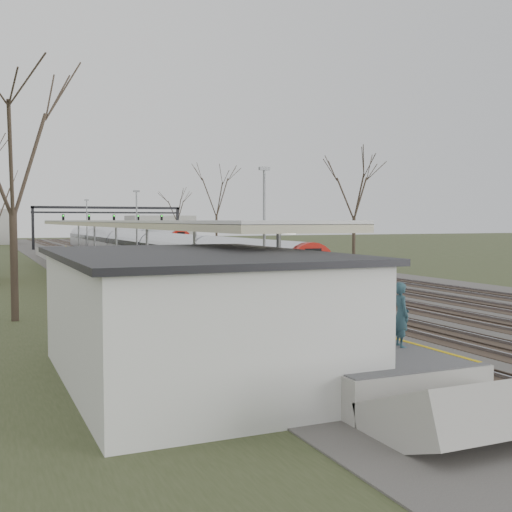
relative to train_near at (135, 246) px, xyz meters
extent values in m
cube|color=#474442|center=(2.50, -2.11, -1.43)|extent=(24.00, 160.00, 0.10)
cube|color=#4C3828|center=(-3.50, -2.11, -1.39)|extent=(2.60, 160.00, 0.06)
cube|color=gray|center=(-4.22, -2.11, -1.32)|extent=(0.07, 160.00, 0.12)
cube|color=gray|center=(-2.78, -2.11, -1.32)|extent=(0.07, 160.00, 0.12)
cube|color=#4C3828|center=(0.00, -2.11, -1.39)|extent=(2.60, 160.00, 0.06)
cube|color=gray|center=(-0.72, -2.11, -1.32)|extent=(0.07, 160.00, 0.12)
cube|color=gray|center=(0.72, -2.11, -1.32)|extent=(0.07, 160.00, 0.12)
cube|color=#4C3828|center=(3.50, -2.11, -1.39)|extent=(2.60, 160.00, 0.06)
cube|color=gray|center=(2.78, -2.11, -1.32)|extent=(0.07, 160.00, 0.12)
cube|color=gray|center=(4.22, -2.11, -1.32)|extent=(0.07, 160.00, 0.12)
cube|color=#4C3828|center=(7.00, -2.11, -1.39)|extent=(2.60, 160.00, 0.06)
cube|color=gray|center=(6.28, -2.11, -1.32)|extent=(0.07, 160.00, 0.12)
cube|color=gray|center=(7.72, -2.11, -1.32)|extent=(0.07, 160.00, 0.12)
cube|color=#4C3828|center=(10.50, -2.11, -1.39)|extent=(2.60, 160.00, 0.06)
cube|color=gray|center=(9.78, -2.11, -1.32)|extent=(0.07, 160.00, 0.12)
cube|color=gray|center=(11.22, -2.11, -1.32)|extent=(0.07, 160.00, 0.12)
cube|color=#9E9B93|center=(-6.55, -19.61, -0.98)|extent=(3.50, 69.00, 1.00)
cylinder|color=slate|center=(-6.55, -47.11, 1.02)|extent=(0.14, 0.14, 3.00)
cylinder|color=slate|center=(-6.55, -39.11, 1.02)|extent=(0.14, 0.14, 3.00)
cylinder|color=slate|center=(-6.55, -31.11, 1.02)|extent=(0.14, 0.14, 3.00)
cylinder|color=slate|center=(-6.55, -23.11, 1.02)|extent=(0.14, 0.14, 3.00)
cylinder|color=slate|center=(-6.55, -15.11, 1.02)|extent=(0.14, 0.14, 3.00)
cylinder|color=slate|center=(-6.55, -7.11, 1.02)|extent=(0.14, 0.14, 3.00)
cube|color=silver|center=(-6.55, -24.11, 2.57)|extent=(4.10, 50.00, 0.12)
cube|color=beige|center=(-6.55, -24.11, 2.40)|extent=(4.10, 50.00, 0.25)
cube|color=silver|center=(-10.00, -49.11, 0.12)|extent=(6.00, 9.00, 3.20)
cube|color=black|center=(-7.50, 27.89, 1.52)|extent=(0.35, 0.35, 6.00)
cube|color=black|center=(13.00, 27.89, 1.52)|extent=(0.35, 0.35, 6.00)
cube|color=black|center=(2.75, 27.89, 4.42)|extent=(21.00, 0.35, 0.35)
cube|color=black|center=(2.75, 27.89, 3.72)|extent=(21.00, 0.25, 0.25)
cube|color=black|center=(-3.50, 27.69, 3.02)|extent=(0.32, 0.22, 0.85)
sphere|color=#0CFF19|center=(-3.50, 27.55, 3.27)|extent=(0.16, 0.16, 0.16)
cube|color=black|center=(0.00, 27.69, 3.02)|extent=(0.32, 0.22, 0.85)
sphere|color=#0CFF19|center=(0.00, 27.55, 3.27)|extent=(0.16, 0.16, 0.16)
cube|color=black|center=(3.50, 27.69, 3.02)|extent=(0.32, 0.22, 0.85)
sphere|color=#0CFF19|center=(3.50, 27.55, 3.27)|extent=(0.16, 0.16, 0.16)
cube|color=black|center=(7.00, 27.69, 3.02)|extent=(0.32, 0.22, 0.85)
sphere|color=#0CFF19|center=(7.00, 27.55, 3.27)|extent=(0.16, 0.16, 0.16)
cube|color=black|center=(10.50, 27.69, 3.02)|extent=(0.32, 0.22, 0.85)
sphere|color=#0CFF19|center=(10.50, 27.55, 3.27)|extent=(0.16, 0.16, 0.16)
cylinder|color=#2D231C|center=(-13.50, -37.11, 0.77)|extent=(0.30, 0.30, 4.50)
cylinder|color=#2D231C|center=(16.50, -15.11, 0.77)|extent=(0.30, 0.30, 4.50)
cube|color=#B2B5BD|center=(0.00, 0.24, -0.38)|extent=(2.55, 75.00, 1.60)
cylinder|color=#B2B5BD|center=(0.00, 0.24, 0.27)|extent=(2.60, 74.70, 2.60)
cube|color=black|center=(0.00, 0.24, 0.37)|extent=(2.62, 74.40, 0.55)
cube|color=#A81109|center=(0.00, -37.16, -0.43)|extent=(2.55, 0.50, 1.50)
cylinder|color=#A81109|center=(0.00, -37.11, 0.27)|extent=(2.60, 0.60, 2.60)
cube|color=black|center=(0.00, -37.38, 0.57)|extent=(1.70, 0.12, 0.70)
sphere|color=white|center=(-0.85, -37.36, -0.53)|extent=(0.22, 0.22, 0.22)
sphere|color=white|center=(0.85, -37.36, -0.53)|extent=(0.22, 0.22, 0.22)
cube|color=black|center=(0.00, 0.24, -1.30)|extent=(1.80, 74.00, 0.35)
cube|color=#B2B5BD|center=(7.00, 36.86, -0.38)|extent=(2.55, 60.00, 1.60)
cylinder|color=#B2B5BD|center=(7.00, 36.86, 0.27)|extent=(2.60, 59.70, 2.60)
cube|color=black|center=(7.00, 36.86, 0.37)|extent=(2.62, 59.40, 0.55)
cube|color=#A81109|center=(7.00, 6.96, -0.43)|extent=(2.55, 0.50, 1.50)
cylinder|color=#A81109|center=(7.00, 7.01, 0.27)|extent=(2.60, 0.60, 2.60)
cube|color=black|center=(7.00, 6.74, 0.57)|extent=(1.70, 0.12, 0.70)
sphere|color=white|center=(6.15, 6.76, -0.53)|extent=(0.22, 0.22, 0.22)
sphere|color=white|center=(7.85, 6.76, -0.53)|extent=(0.22, 0.22, 0.22)
cube|color=black|center=(7.00, 36.86, -1.30)|extent=(1.80, 59.00, 0.35)
imported|color=#28454F|center=(-5.45, -51.70, 0.33)|extent=(0.51, 0.66, 1.61)
camera|label=1|loc=(-14.97, -64.48, 2.64)|focal=45.00mm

